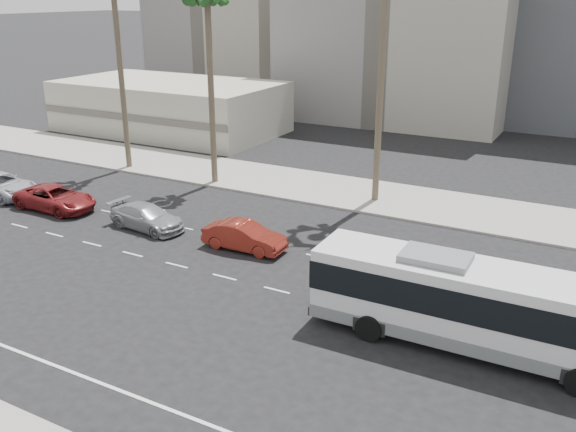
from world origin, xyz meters
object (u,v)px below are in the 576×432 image
Objects in this scene: car_a at (244,236)px; car_c at (55,198)px; car_d at (0,185)px; car_b at (147,217)px; city_bus at (475,304)px.

car_a is 14.37m from car_c.
car_d is at bearing 89.17° from car_c.
car_d is at bearing 96.12° from car_b.
city_bus is at bearing -108.85° from car_a.
city_bus is 2.22× the size of car_d.
car_b is at bearing 89.14° from car_a.
car_b is at bearing -88.61° from car_c.
car_b is at bearing 168.09° from city_bus.
car_b is 13.02m from car_d.
city_bus is at bearing -95.50° from car_b.
car_c reaches higher than car_a.
city_bus reaches higher than car_c.
car_d is (-5.50, 0.10, 0.02)m from car_c.
car_a is (-13.25, 4.12, -1.18)m from city_bus.
car_b is 7.52m from car_c.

